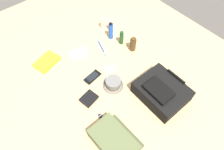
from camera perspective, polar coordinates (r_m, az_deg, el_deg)
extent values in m
cube|color=tan|center=(1.52, 0.00, -1.13)|extent=(2.64, 2.02, 0.02)
cube|color=black|center=(1.43, 13.94, -4.62)|extent=(0.33, 0.28, 0.11)
cube|color=black|center=(1.35, 13.16, -4.30)|extent=(0.18, 0.13, 0.03)
cylinder|color=black|center=(1.45, 17.84, -0.34)|extent=(0.15, 0.02, 0.02)
cube|color=#56603D|center=(1.26, 0.41, -18.26)|extent=(0.29, 0.19, 0.09)
cube|color=#454D30|center=(1.32, 3.83, -16.07)|extent=(0.27, 0.07, 0.01)
cylinder|color=slate|center=(1.45, 0.35, -2.23)|extent=(0.11, 0.11, 0.06)
torus|color=slate|center=(1.47, 0.34, -2.88)|extent=(0.15, 0.15, 0.01)
cylinder|color=beige|center=(1.86, -2.80, 14.47)|extent=(0.03, 0.03, 0.09)
cylinder|color=beige|center=(1.83, -2.87, 15.72)|extent=(0.02, 0.02, 0.01)
cylinder|color=white|center=(1.83, -0.34, 13.87)|extent=(0.04, 0.04, 0.10)
cylinder|color=silver|center=(1.79, -0.35, 15.29)|extent=(0.03, 0.03, 0.01)
cylinder|color=blue|center=(1.74, -0.35, 12.33)|extent=(0.04, 0.04, 0.15)
cylinder|color=black|center=(1.69, -0.36, 14.34)|extent=(0.03, 0.03, 0.01)
cylinder|color=#19471E|center=(1.71, 2.72, 10.42)|extent=(0.03, 0.03, 0.11)
cylinder|color=#19471E|center=(1.66, 2.80, 12.01)|extent=(0.03, 0.03, 0.01)
cylinder|color=#473319|center=(1.67, 5.97, 8.61)|extent=(0.05, 0.05, 0.11)
cylinder|color=#473319|center=(1.62, 6.16, 10.15)|extent=(0.04, 0.04, 0.01)
cube|color=yellow|center=(1.67, -18.06, 3.63)|extent=(0.18, 0.22, 0.03)
cube|color=white|center=(1.68, -18.03, 3.56)|extent=(0.17, 0.21, 0.02)
cube|color=black|center=(1.52, -5.60, -0.58)|extent=(0.08, 0.14, 0.01)
cube|color=black|center=(1.51, -5.62, -0.43)|extent=(0.06, 0.10, 0.00)
cube|color=#B7B7BC|center=(1.56, -0.67, 1.81)|extent=(0.07, 0.10, 0.01)
cylinder|color=silver|center=(1.55, -1.09, 1.65)|extent=(0.03, 0.03, 0.00)
torus|color=#99999E|center=(1.37, -4.06, -10.76)|extent=(0.06, 0.06, 0.01)
cylinder|color=black|center=(1.36, -3.37, -11.53)|extent=(0.03, 0.03, 0.01)
cylinder|color=blue|center=(1.70, -2.86, 7.70)|extent=(0.17, 0.06, 0.01)
cube|color=white|center=(1.65, -1.94, 6.22)|extent=(0.02, 0.02, 0.01)
cube|color=black|center=(1.42, -6.60, -6.65)|extent=(0.11, 0.12, 0.02)
cube|color=beige|center=(1.67, -9.63, 5.85)|extent=(0.14, 0.17, 0.02)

